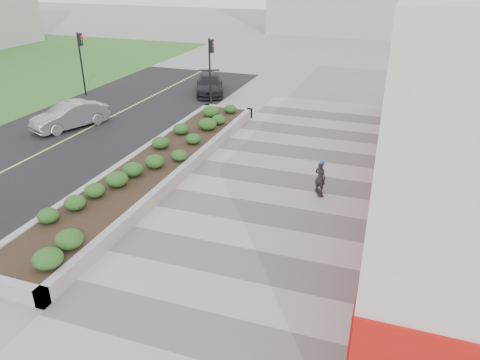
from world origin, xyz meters
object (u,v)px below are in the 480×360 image
Objects in this scene: planter at (156,164)px; car_silver at (70,116)px; traffic_signal_near at (211,62)px; car_dark at (210,85)px; traffic_signal_far at (81,55)px; skateboarder at (320,177)px.

car_silver is at bearing 152.77° from planter.
car_dark is (-1.27, 2.71, -2.12)m from traffic_signal_near.
traffic_signal_far reaches higher than skateboarder.
traffic_signal_far is 2.87× the size of skateboarder.
car_dark is at bearing 102.79° from planter.
traffic_signal_near is 9.03m from car_silver.
traffic_signal_near is at bearing 3.11° from traffic_signal_far.
skateboarder is at bearing -28.22° from traffic_signal_far.
car_dark is at bearing 22.06° from traffic_signal_far.
traffic_signal_near is 3.67m from car_dark.
car_silver is (-14.61, 3.54, -0.04)m from skateboarder.
traffic_signal_far is at bearing 141.62° from car_silver.
skateboarder is at bearing 8.61° from car_silver.
planter is at bearing 158.55° from skateboarder.
traffic_signal_far reaches higher than car_dark.
traffic_signal_near reaches higher than car_silver.
traffic_signal_far reaches higher than car_silver.
traffic_signal_far is 0.99× the size of car_silver.
car_silver is 10.38m from car_dark.
traffic_signal_near is 0.99× the size of car_silver.
skateboarder is 16.43m from car_dark.
traffic_signal_far is (-10.93, 10.00, 2.34)m from planter.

